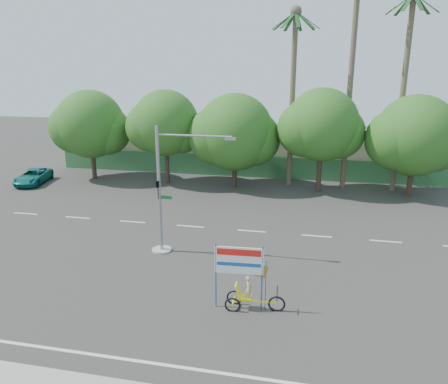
# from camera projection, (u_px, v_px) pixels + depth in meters

# --- Properties ---
(ground) EXTENTS (120.00, 120.00, 0.00)m
(ground) POSITION_uv_depth(u_px,v_px,m) (184.00, 290.00, 20.23)
(ground) COLOR #33302D
(ground) RESTS_ON ground
(fence) EXTENTS (38.00, 0.08, 2.00)m
(fence) POSITION_uv_depth(u_px,v_px,m) (252.00, 167.00, 40.12)
(fence) COLOR #336B3D
(fence) RESTS_ON ground
(building_left) EXTENTS (12.00, 8.00, 4.00)m
(building_left) POSITION_uv_depth(u_px,v_px,m) (165.00, 144.00, 46.06)
(building_left) COLOR beige
(building_left) RESTS_ON ground
(building_right) EXTENTS (14.00, 8.00, 3.60)m
(building_right) POSITION_uv_depth(u_px,v_px,m) (340.00, 152.00, 42.52)
(building_right) COLOR beige
(building_right) RESTS_ON ground
(tree_far_left) EXTENTS (7.14, 6.00, 7.96)m
(tree_far_left) POSITION_uv_depth(u_px,v_px,m) (90.00, 126.00, 38.59)
(tree_far_left) COLOR #473828
(tree_far_left) RESTS_ON ground
(tree_left) EXTENTS (6.66, 5.60, 8.07)m
(tree_left) POSITION_uv_depth(u_px,v_px,m) (165.00, 125.00, 37.10)
(tree_left) COLOR #473828
(tree_left) RESTS_ON ground
(tree_center) EXTENTS (7.62, 6.40, 7.85)m
(tree_center) POSITION_uv_depth(u_px,v_px,m) (234.00, 134.00, 36.07)
(tree_center) COLOR #473828
(tree_center) RESTS_ON ground
(tree_right) EXTENTS (6.90, 5.80, 8.36)m
(tree_right) POSITION_uv_depth(u_px,v_px,m) (321.00, 128.00, 34.46)
(tree_right) COLOR #473828
(tree_right) RESTS_ON ground
(tree_far_right) EXTENTS (7.38, 6.20, 7.94)m
(tree_far_right) POSITION_uv_depth(u_px,v_px,m) (415.00, 138.00, 33.22)
(tree_far_right) COLOR #473828
(tree_far_right) RESTS_ON ground
(palm_tall) EXTENTS (3.73, 3.79, 17.45)m
(palm_tall) POSITION_uv_depth(u_px,v_px,m) (352.00, 59.00, 33.98)
(palm_tall) COLOR #70604C
(palm_tall) RESTS_ON ground
(palm_mid) EXTENTS (3.73, 3.79, 15.45)m
(palm_mid) POSITION_uv_depth(u_px,v_px,m) (405.00, 73.00, 33.48)
(palm_mid) COLOR #70604C
(palm_mid) RESTS_ON ground
(palm_short) EXTENTS (3.73, 3.79, 14.45)m
(palm_short) POSITION_uv_depth(u_px,v_px,m) (293.00, 79.00, 35.33)
(palm_short) COLOR #70604C
(palm_short) RESTS_ON ground
(traffic_signal) EXTENTS (4.72, 1.10, 7.00)m
(traffic_signal) POSITION_uv_depth(u_px,v_px,m) (165.00, 201.00, 23.58)
(traffic_signal) COLOR gray
(traffic_signal) RESTS_ON ground
(trike_billboard) EXTENTS (3.02, 0.73, 2.97)m
(trike_billboard) POSITION_uv_depth(u_px,v_px,m) (245.00, 283.00, 18.34)
(trike_billboard) COLOR black
(trike_billboard) RESTS_ON ground
(pickup_truck) EXTENTS (2.89, 4.81, 1.25)m
(pickup_truck) POSITION_uv_depth(u_px,v_px,m) (33.00, 176.00, 38.11)
(pickup_truck) COLOR #0F6D65
(pickup_truck) RESTS_ON ground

